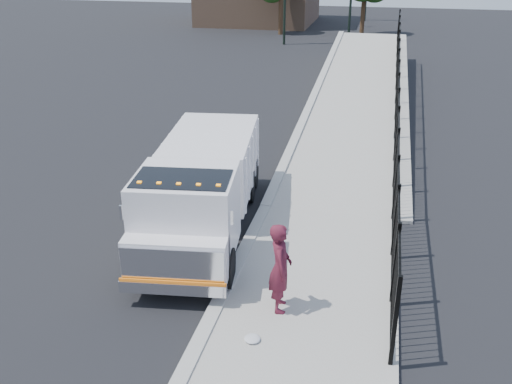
# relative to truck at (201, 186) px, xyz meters

# --- Properties ---
(ground) EXTENTS (120.00, 120.00, 0.00)m
(ground) POSITION_rel_truck_xyz_m (1.32, -2.25, -1.37)
(ground) COLOR black
(ground) RESTS_ON ground
(sidewalk) EXTENTS (3.55, 12.00, 0.12)m
(sidewalk) POSITION_rel_truck_xyz_m (3.24, -4.25, -1.31)
(sidewalk) COLOR #9E998E
(sidewalk) RESTS_ON ground
(curb) EXTENTS (0.30, 12.00, 0.16)m
(curb) POSITION_rel_truck_xyz_m (1.32, -4.25, -1.29)
(curb) COLOR #ADAAA3
(curb) RESTS_ON ground
(ramp) EXTENTS (3.95, 24.06, 3.19)m
(ramp) POSITION_rel_truck_xyz_m (3.44, 13.75, -1.37)
(ramp) COLOR #9E998E
(ramp) RESTS_ON ground
(iron_fence) EXTENTS (0.10, 28.00, 1.80)m
(iron_fence) POSITION_rel_truck_xyz_m (4.87, 9.75, -0.47)
(iron_fence) COLOR black
(iron_fence) RESTS_ON ground
(truck) EXTENTS (3.14, 7.34, 2.44)m
(truck) POSITION_rel_truck_xyz_m (0.00, 0.00, 0.00)
(truck) COLOR black
(truck) RESTS_ON ground
(worker) EXTENTS (0.60, 0.78, 1.93)m
(worker) POSITION_rel_truck_xyz_m (2.61, -3.00, -0.29)
(worker) COLOR #5A1828
(worker) RESTS_ON sidewalk
(debris) EXTENTS (0.31, 0.31, 0.08)m
(debris) POSITION_rel_truck_xyz_m (2.30, -4.16, -1.21)
(debris) COLOR silver
(debris) RESTS_ON sidewalk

